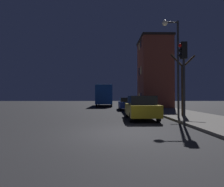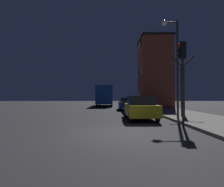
{
  "view_description": "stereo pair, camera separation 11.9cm",
  "coord_description": "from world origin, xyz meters",
  "px_view_note": "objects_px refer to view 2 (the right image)",
  "views": [
    {
      "loc": [
        -0.45,
        -7.51,
        1.55
      ],
      "look_at": [
        -0.21,
        13.27,
        1.97
      ],
      "focal_mm": 28.0,
      "sensor_mm": 36.0,
      "label": 1
    },
    {
      "loc": [
        -0.33,
        -7.51,
        1.55
      ],
      "look_at": [
        -0.21,
        13.27,
        1.97
      ],
      "focal_mm": 28.0,
      "sensor_mm": 36.0,
      "label": 2
    }
  ],
  "objects_px": {
    "streetlamp": "(174,54)",
    "car_near_lane": "(140,107)",
    "car_mid_lane": "(126,103)",
    "traffic_light": "(182,66)",
    "bare_tree": "(183,85)",
    "bus": "(105,94)"
  },
  "relations": [
    {
      "from": "streetlamp",
      "to": "car_mid_lane",
      "type": "xyz_separation_m",
      "value": [
        -2.46,
        9.21,
        -3.72
      ]
    },
    {
      "from": "streetlamp",
      "to": "car_near_lane",
      "type": "bearing_deg",
      "value": 177.09
    },
    {
      "from": "bus",
      "to": "car_near_lane",
      "type": "distance_m",
      "value": 18.48
    },
    {
      "from": "traffic_light",
      "to": "bus",
      "type": "xyz_separation_m",
      "value": [
        -4.82,
        20.98,
        -1.14
      ]
    },
    {
      "from": "streetlamp",
      "to": "bus",
      "type": "relative_size",
      "value": 0.7
    },
    {
      "from": "car_mid_lane",
      "to": "car_near_lane",
      "type": "bearing_deg",
      "value": -88.88
    },
    {
      "from": "traffic_light",
      "to": "car_mid_lane",
      "type": "bearing_deg",
      "value": 99.28
    },
    {
      "from": "streetlamp",
      "to": "car_near_lane",
      "type": "distance_m",
      "value": 4.31
    },
    {
      "from": "streetlamp",
      "to": "bus",
      "type": "height_order",
      "value": "streetlamp"
    },
    {
      "from": "bare_tree",
      "to": "bus",
      "type": "relative_size",
      "value": 0.51
    },
    {
      "from": "traffic_light",
      "to": "car_mid_lane",
      "type": "xyz_separation_m",
      "value": [
        -1.94,
        11.89,
        -2.44
      ]
    },
    {
      "from": "traffic_light",
      "to": "car_near_lane",
      "type": "distance_m",
      "value": 4.07
    },
    {
      "from": "bus",
      "to": "car_mid_lane",
      "type": "bearing_deg",
      "value": -72.44
    },
    {
      "from": "traffic_light",
      "to": "bare_tree",
      "type": "distance_m",
      "value": 4.51
    },
    {
      "from": "streetlamp",
      "to": "traffic_light",
      "type": "xyz_separation_m",
      "value": [
        -0.51,
        -2.68,
        -1.28
      ]
    },
    {
      "from": "car_near_lane",
      "to": "car_mid_lane",
      "type": "xyz_separation_m",
      "value": [
        -0.18,
        9.09,
        -0.06
      ]
    },
    {
      "from": "streetlamp",
      "to": "bus",
      "type": "distance_m",
      "value": 19.22
    },
    {
      "from": "bus",
      "to": "car_mid_lane",
      "type": "relative_size",
      "value": 2.16
    },
    {
      "from": "traffic_light",
      "to": "car_mid_lane",
      "type": "distance_m",
      "value": 12.29
    },
    {
      "from": "streetlamp",
      "to": "car_near_lane",
      "type": "xyz_separation_m",
      "value": [
        -2.28,
        0.12,
        -3.66
      ]
    },
    {
      "from": "streetlamp",
      "to": "car_mid_lane",
      "type": "height_order",
      "value": "streetlamp"
    },
    {
      "from": "car_near_lane",
      "to": "car_mid_lane",
      "type": "distance_m",
      "value": 9.09
    }
  ]
}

